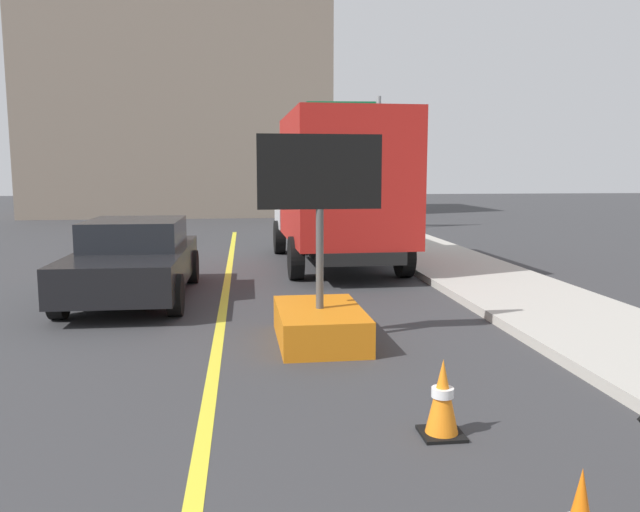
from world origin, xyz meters
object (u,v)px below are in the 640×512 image
at_px(pickup_car, 134,259).
at_px(traffic_cone_mid_lane, 442,398).
at_px(box_truck, 337,187).
at_px(arrow_board_trailer, 320,306).
at_px(highway_guide_sign, 358,139).

height_order(pickup_car, traffic_cone_mid_lane, pickup_car).
bearing_deg(box_truck, arrow_board_trailer, -100.30).
xyz_separation_m(highway_guide_sign, traffic_cone_mid_lane, (-2.62, -18.65, -3.09)).
xyz_separation_m(pickup_car, traffic_cone_mid_lane, (3.58, -6.31, -0.37)).
bearing_deg(highway_guide_sign, box_truck, -103.16).
distance_m(box_truck, pickup_car, 5.38).
relative_size(box_truck, pickup_car, 1.48).
distance_m(arrow_board_trailer, box_truck, 6.78).
bearing_deg(pickup_car, box_truck, 38.78).
height_order(arrow_board_trailer, box_truck, box_truck).
height_order(arrow_board_trailer, pickup_car, arrow_board_trailer).
relative_size(highway_guide_sign, traffic_cone_mid_lane, 7.44).
relative_size(arrow_board_trailer, highway_guide_sign, 0.54).
distance_m(pickup_car, highway_guide_sign, 14.08).
bearing_deg(highway_guide_sign, pickup_car, -116.71).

